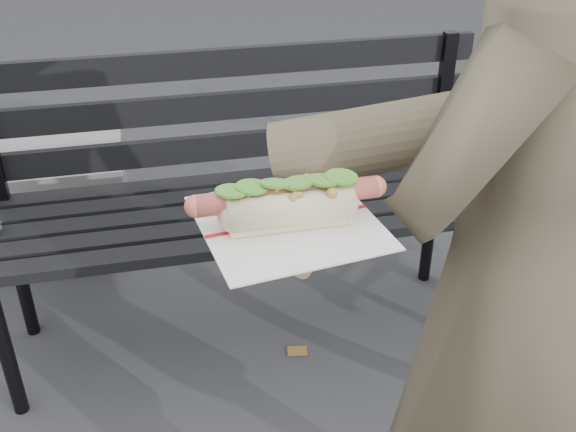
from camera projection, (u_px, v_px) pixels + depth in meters
name	position (u px, v px, depth m)	size (l,w,h in m)	color
park_bench	(232.00, 181.00, 1.94)	(1.50, 0.44, 0.88)	black
person	(516.00, 292.00, 1.04)	(0.58, 0.38, 1.59)	brown
held_hotdog	(426.00, 146.00, 0.82)	(0.62, 0.32, 0.20)	brown
fallen_leaves	(365.00, 432.00, 1.81)	(4.04, 3.18, 0.00)	brown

